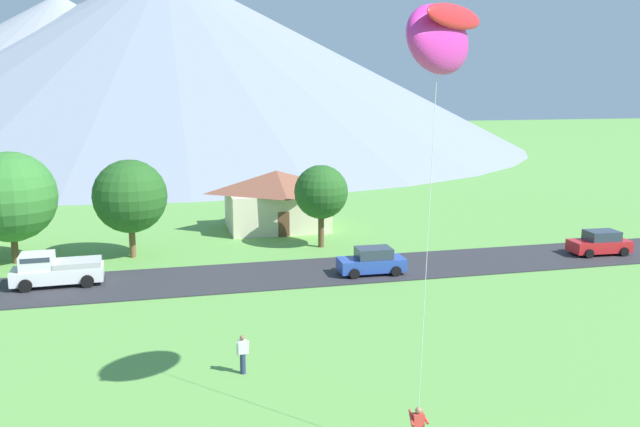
{
  "coord_description": "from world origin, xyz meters",
  "views": [
    {
      "loc": [
        -7.95,
        -10.6,
        11.87
      ],
      "look_at": [
        -1.6,
        15.07,
        6.82
      ],
      "focal_mm": 37.92,
      "sensor_mm": 36.0,
      "label": 1
    }
  ],
  "objects_px": {
    "tree_center": "(130,196)",
    "parked_car_blue_mid_west": "(372,261)",
    "house_left_center": "(277,199)",
    "pickup_truck_white_west_side": "(55,269)",
    "kite_flyer_with_kite": "(440,42)",
    "parked_car_red_west_end": "(600,243)",
    "tree_near_left": "(10,197)",
    "watcher_person": "(243,354)",
    "tree_left_of_center": "(321,192)"
  },
  "relations": [
    {
      "from": "house_left_center",
      "to": "pickup_truck_white_west_side",
      "type": "bearing_deg",
      "value": -140.41
    },
    {
      "from": "house_left_center",
      "to": "watcher_person",
      "type": "relative_size",
      "value": 5.16
    },
    {
      "from": "tree_center",
      "to": "kite_flyer_with_kite",
      "type": "bearing_deg",
      "value": -68.88
    },
    {
      "from": "tree_center",
      "to": "watcher_person",
      "type": "relative_size",
      "value": 4.1
    },
    {
      "from": "tree_center",
      "to": "parked_car_blue_mid_west",
      "type": "xyz_separation_m",
      "value": [
        14.85,
        -8.26,
        -3.45
      ]
    },
    {
      "from": "pickup_truck_white_west_side",
      "to": "parked_car_red_west_end",
      "type": "bearing_deg",
      "value": -1.87
    },
    {
      "from": "tree_near_left",
      "to": "kite_flyer_with_kite",
      "type": "xyz_separation_m",
      "value": [
        18.27,
        -27.7,
        8.65
      ]
    },
    {
      "from": "tree_center",
      "to": "parked_car_red_west_end",
      "type": "relative_size",
      "value": 1.61
    },
    {
      "from": "house_left_center",
      "to": "tree_center",
      "type": "distance_m",
      "value": 13.54
    },
    {
      "from": "watcher_person",
      "to": "pickup_truck_white_west_side",
      "type": "bearing_deg",
      "value": 121.52
    },
    {
      "from": "house_left_center",
      "to": "tree_near_left",
      "type": "bearing_deg",
      "value": -160.83
    },
    {
      "from": "tree_near_left",
      "to": "kite_flyer_with_kite",
      "type": "height_order",
      "value": "kite_flyer_with_kite"
    },
    {
      "from": "parked_car_blue_mid_west",
      "to": "kite_flyer_with_kite",
      "type": "height_order",
      "value": "kite_flyer_with_kite"
    },
    {
      "from": "tree_near_left",
      "to": "tree_center",
      "type": "height_order",
      "value": "tree_near_left"
    },
    {
      "from": "tree_near_left",
      "to": "watcher_person",
      "type": "relative_size",
      "value": 4.52
    },
    {
      "from": "pickup_truck_white_west_side",
      "to": "watcher_person",
      "type": "xyz_separation_m",
      "value": [
        9.24,
        -15.07,
        -0.18
      ]
    },
    {
      "from": "parked_car_blue_mid_west",
      "to": "watcher_person",
      "type": "height_order",
      "value": "parked_car_blue_mid_west"
    },
    {
      "from": "tree_near_left",
      "to": "tree_center",
      "type": "distance_m",
      "value": 7.68
    },
    {
      "from": "tree_near_left",
      "to": "tree_left_of_center",
      "type": "relative_size",
      "value": 1.24
    },
    {
      "from": "parked_car_blue_mid_west",
      "to": "tree_center",
      "type": "bearing_deg",
      "value": 150.9
    },
    {
      "from": "parked_car_red_west_end",
      "to": "parked_car_blue_mid_west",
      "type": "distance_m",
      "value": 17.27
    },
    {
      "from": "parked_car_blue_mid_west",
      "to": "pickup_truck_white_west_side",
      "type": "relative_size",
      "value": 0.81
    },
    {
      "from": "tree_left_of_center",
      "to": "kite_flyer_with_kite",
      "type": "relative_size",
      "value": 0.42
    },
    {
      "from": "house_left_center",
      "to": "kite_flyer_with_kite",
      "type": "xyz_separation_m",
      "value": [
        -0.91,
        -34.36,
        10.65
      ]
    },
    {
      "from": "house_left_center",
      "to": "tree_left_of_center",
      "type": "relative_size",
      "value": 1.41
    },
    {
      "from": "kite_flyer_with_kite",
      "to": "tree_left_of_center",
      "type": "bearing_deg",
      "value": 83.85
    },
    {
      "from": "kite_flyer_with_kite",
      "to": "tree_center",
      "type": "bearing_deg",
      "value": 111.12
    },
    {
      "from": "house_left_center",
      "to": "tree_near_left",
      "type": "xyz_separation_m",
      "value": [
        -19.17,
        -6.67,
        2.0
      ]
    },
    {
      "from": "house_left_center",
      "to": "watcher_person",
      "type": "distance_m",
      "value": 28.95
    },
    {
      "from": "tree_center",
      "to": "parked_car_blue_mid_west",
      "type": "distance_m",
      "value": 17.34
    },
    {
      "from": "kite_flyer_with_kite",
      "to": "parked_car_blue_mid_west",
      "type": "bearing_deg",
      "value": 77.48
    },
    {
      "from": "tree_left_of_center",
      "to": "tree_center",
      "type": "distance_m",
      "value": 13.53
    },
    {
      "from": "tree_left_of_center",
      "to": "parked_car_blue_mid_west",
      "type": "distance_m",
      "value": 8.77
    },
    {
      "from": "parked_car_red_west_end",
      "to": "parked_car_blue_mid_west",
      "type": "xyz_separation_m",
      "value": [
        -17.25,
        -0.93,
        0.0
      ]
    },
    {
      "from": "parked_car_red_west_end",
      "to": "kite_flyer_with_kite",
      "type": "relative_size",
      "value": 0.3
    },
    {
      "from": "parked_car_red_west_end",
      "to": "pickup_truck_white_west_side",
      "type": "relative_size",
      "value": 0.81
    },
    {
      "from": "tree_center",
      "to": "parked_car_blue_mid_west",
      "type": "bearing_deg",
      "value": -29.1
    },
    {
      "from": "pickup_truck_white_west_side",
      "to": "kite_flyer_with_kite",
      "type": "distance_m",
      "value": 28.68
    },
    {
      "from": "kite_flyer_with_kite",
      "to": "pickup_truck_white_west_side",
      "type": "bearing_deg",
      "value": 124.99
    },
    {
      "from": "watcher_person",
      "to": "tree_near_left",
      "type": "bearing_deg",
      "value": 120.42
    },
    {
      "from": "watcher_person",
      "to": "tree_center",
      "type": "bearing_deg",
      "value": 103.09
    },
    {
      "from": "kite_flyer_with_kite",
      "to": "house_left_center",
      "type": "bearing_deg",
      "value": 88.49
    },
    {
      "from": "tree_near_left",
      "to": "parked_car_blue_mid_west",
      "type": "relative_size",
      "value": 1.78
    },
    {
      "from": "tree_center",
      "to": "parked_car_red_west_end",
      "type": "xyz_separation_m",
      "value": [
        32.09,
        -7.33,
        -3.45
      ]
    },
    {
      "from": "house_left_center",
      "to": "pickup_truck_white_west_side",
      "type": "distance_m",
      "value": 20.57
    },
    {
      "from": "house_left_center",
      "to": "parked_car_blue_mid_west",
      "type": "height_order",
      "value": "house_left_center"
    },
    {
      "from": "parked_car_blue_mid_west",
      "to": "watcher_person",
      "type": "relative_size",
      "value": 2.54
    },
    {
      "from": "tree_left_of_center",
      "to": "parked_car_red_west_end",
      "type": "height_order",
      "value": "tree_left_of_center"
    },
    {
      "from": "parked_car_red_west_end",
      "to": "watcher_person",
      "type": "height_order",
      "value": "parked_car_red_west_end"
    },
    {
      "from": "kite_flyer_with_kite",
      "to": "watcher_person",
      "type": "distance_m",
      "value": 14.92
    }
  ]
}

